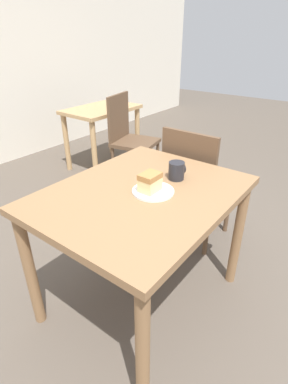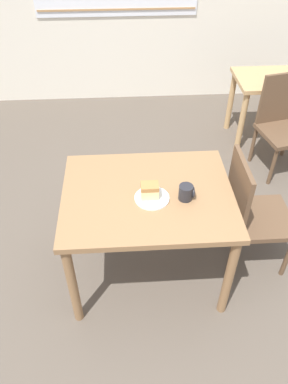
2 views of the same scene
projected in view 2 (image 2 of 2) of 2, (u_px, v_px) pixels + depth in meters
ground_plane at (150, 292)px, 2.72m from camera, size 14.00×14.00×0.00m
dining_table_near at (148, 205)px, 2.43m from camera, size 1.08×0.86×0.78m
dining_table_far at (276, 90)px, 3.84m from camera, size 0.87×0.57×0.72m
chair_near_window at (252, 211)px, 2.64m from camera, size 0.44×0.44×0.92m
chair_far_corner at (283, 122)px, 3.53m from camera, size 0.52×0.52×0.92m
plate at (152, 198)px, 2.31m from camera, size 0.22×0.22×0.01m
cake_slice at (150, 190)px, 2.28m from camera, size 0.11×0.08×0.10m
coffee_mug at (186, 192)px, 2.29m from camera, size 0.10×0.09×0.10m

